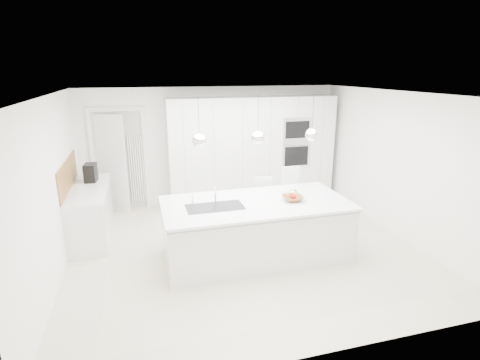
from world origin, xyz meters
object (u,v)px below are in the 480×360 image
object	(u,v)px
fruit_bowl	(293,198)
bar_stool_left	(266,207)
island_base	(257,231)
espresso_machine	(91,173)
bar_stool_right	(293,198)

from	to	relation	value
fruit_bowl	bar_stool_left	distance (m)	0.96
island_base	espresso_machine	bearing A→B (deg)	143.19
island_base	fruit_bowl	size ratio (longest dim) A/B	8.79
espresso_machine	bar_stool_left	size ratio (longest dim) A/B	0.32
fruit_bowl	espresso_machine	world-z (taller)	espresso_machine
bar_stool_left	bar_stool_right	distance (m)	0.62
fruit_bowl	bar_stool_right	distance (m)	1.18
espresso_machine	bar_stool_right	world-z (taller)	espresso_machine
espresso_machine	bar_stool_right	xyz separation A→B (m)	(3.55, -0.92, -0.50)
bar_stool_right	espresso_machine	bearing A→B (deg)	166.36
fruit_bowl	island_base	bearing A→B (deg)	175.19
island_base	espresso_machine	world-z (taller)	espresso_machine
fruit_bowl	espresso_machine	xyz separation A→B (m)	(-3.09, 1.94, 0.12)
espresso_machine	bar_stool_right	bearing A→B (deg)	-8.49
island_base	fruit_bowl	xyz separation A→B (m)	(0.56, -0.05, 0.51)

